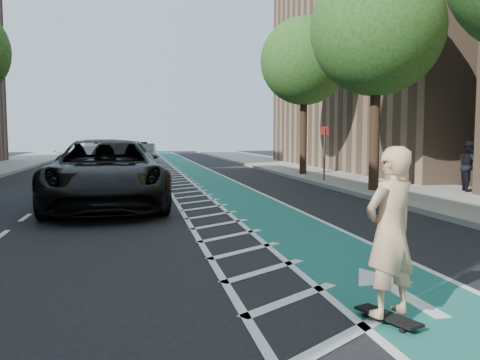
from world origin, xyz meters
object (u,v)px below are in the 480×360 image
object	(u,v)px
suv_near	(105,173)
barrel_a	(76,189)
suv_far	(121,166)
skateboarder	(390,232)

from	to	relation	value
suv_near	barrel_a	distance (m)	1.29
suv_near	suv_far	bearing A→B (deg)	82.77
barrel_a	suv_near	bearing A→B (deg)	-40.37
skateboarder	barrel_a	xyz separation A→B (m)	(-4.50, 10.96, -0.56)
barrel_a	suv_far	bearing A→B (deg)	69.50
suv_far	barrel_a	distance (m)	3.53
skateboarder	barrel_a	size ratio (longest dim) A/B	1.82
suv_far	barrel_a	xyz separation A→B (m)	(-1.22, -3.27, -0.46)
skateboarder	suv_near	world-z (taller)	suv_near
suv_near	suv_far	world-z (taller)	suv_near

